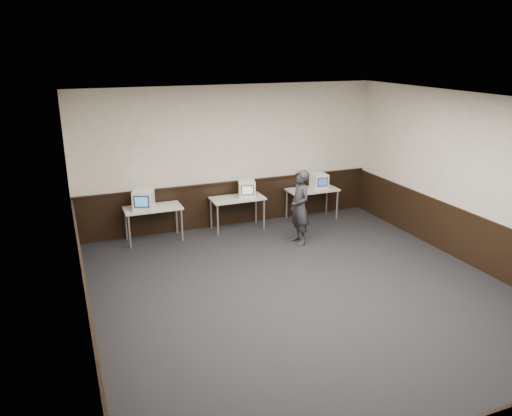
{
  "coord_description": "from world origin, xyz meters",
  "views": [
    {
      "loc": [
        -3.59,
        -6.51,
        4.0
      ],
      "look_at": [
        -0.35,
        1.6,
        1.15
      ],
      "focal_mm": 35.0,
      "sensor_mm": 36.0,
      "label": 1
    }
  ],
  "objects_px": {
    "desk_right": "(312,192)",
    "emac_left": "(143,200)",
    "desk_center": "(237,201)",
    "emac_right": "(319,181)",
    "person": "(300,207)",
    "desk_left": "(153,210)",
    "emac_center": "(247,189)"
  },
  "relations": [
    {
      "from": "desk_right",
      "to": "emac_left",
      "type": "relative_size",
      "value": 2.22
    },
    {
      "from": "desk_center",
      "to": "emac_left",
      "type": "bearing_deg",
      "value": -178.61
    },
    {
      "from": "desk_center",
      "to": "emac_center",
      "type": "distance_m",
      "value": 0.34
    },
    {
      "from": "emac_right",
      "to": "emac_left",
      "type": "bearing_deg",
      "value": -177.18
    },
    {
      "from": "emac_center",
      "to": "person",
      "type": "relative_size",
      "value": 0.3
    },
    {
      "from": "desk_center",
      "to": "desk_right",
      "type": "xyz_separation_m",
      "value": [
        1.9,
        0.0,
        0.0
      ]
    },
    {
      "from": "desk_center",
      "to": "emac_right",
      "type": "bearing_deg",
      "value": 0.13
    },
    {
      "from": "emac_left",
      "to": "desk_center",
      "type": "bearing_deg",
      "value": 20.92
    },
    {
      "from": "emac_center",
      "to": "person",
      "type": "bearing_deg",
      "value": -45.75
    },
    {
      "from": "desk_left",
      "to": "desk_center",
      "type": "xyz_separation_m",
      "value": [
        1.9,
        0.0,
        0.0
      ]
    },
    {
      "from": "desk_center",
      "to": "desk_right",
      "type": "distance_m",
      "value": 1.9
    },
    {
      "from": "desk_left",
      "to": "emac_right",
      "type": "height_order",
      "value": "emac_right"
    },
    {
      "from": "emac_right",
      "to": "person",
      "type": "relative_size",
      "value": 0.25
    },
    {
      "from": "emac_right",
      "to": "desk_center",
      "type": "bearing_deg",
      "value": -177.81
    },
    {
      "from": "emac_right",
      "to": "desk_left",
      "type": "bearing_deg",
      "value": -177.87
    },
    {
      "from": "person",
      "to": "emac_center",
      "type": "bearing_deg",
      "value": -151.67
    },
    {
      "from": "emac_left",
      "to": "emac_right",
      "type": "relative_size",
      "value": 1.37
    },
    {
      "from": "desk_center",
      "to": "person",
      "type": "distance_m",
      "value": 1.59
    },
    {
      "from": "emac_left",
      "to": "person",
      "type": "xyz_separation_m",
      "value": [
        3.01,
        -1.24,
        -0.16
      ]
    },
    {
      "from": "emac_left",
      "to": "emac_center",
      "type": "xyz_separation_m",
      "value": [
        2.32,
        0.05,
        -0.02
      ]
    },
    {
      "from": "emac_right",
      "to": "person",
      "type": "height_order",
      "value": "person"
    },
    {
      "from": "emac_left",
      "to": "person",
      "type": "height_order",
      "value": "person"
    },
    {
      "from": "desk_left",
      "to": "desk_right",
      "type": "height_order",
      "value": "same"
    },
    {
      "from": "emac_left",
      "to": "emac_center",
      "type": "distance_m",
      "value": 2.32
    },
    {
      "from": "emac_left",
      "to": "emac_right",
      "type": "height_order",
      "value": "emac_left"
    },
    {
      "from": "emac_center",
      "to": "emac_right",
      "type": "xyz_separation_m",
      "value": [
        1.85,
        0.01,
        -0.01
      ]
    },
    {
      "from": "desk_center",
      "to": "emac_center",
      "type": "xyz_separation_m",
      "value": [
        0.23,
        -0.0,
        0.26
      ]
    },
    {
      "from": "emac_right",
      "to": "person",
      "type": "bearing_deg",
      "value": -129.64
    },
    {
      "from": "emac_center",
      "to": "desk_right",
      "type": "bearing_deg",
      "value": 15.91
    },
    {
      "from": "desk_left",
      "to": "desk_center",
      "type": "height_order",
      "value": "same"
    },
    {
      "from": "desk_right",
      "to": "emac_right",
      "type": "height_order",
      "value": "emac_right"
    },
    {
      "from": "emac_left",
      "to": "emac_right",
      "type": "xyz_separation_m",
      "value": [
        4.17,
        0.06,
        -0.03
      ]
    }
  ]
}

